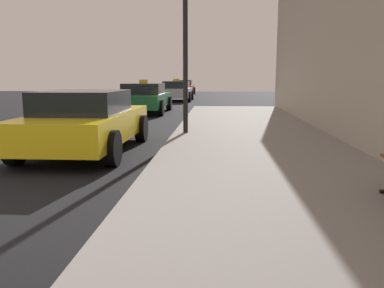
% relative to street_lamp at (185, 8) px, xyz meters
% --- Properties ---
extents(sidewalk, '(4.00, 32.00, 0.15)m').
position_rel_street_lamp_xyz_m(sidewalk, '(1.69, -6.69, -3.10)').
color(sidewalk, gray).
rests_on(sidewalk, ground_plane).
extents(street_lamp, '(0.36, 0.36, 4.44)m').
position_rel_street_lamp_xyz_m(street_lamp, '(0.00, 0.00, 0.00)').
color(street_lamp, black).
rests_on(street_lamp, sidewalk).
extents(car_yellow, '(1.96, 4.27, 1.27)m').
position_rel_street_lamp_xyz_m(car_yellow, '(-1.89, -1.99, -2.53)').
color(car_yellow, yellow).
rests_on(car_yellow, ground_plane).
extents(car_green, '(1.99, 4.38, 1.43)m').
position_rel_street_lamp_xyz_m(car_green, '(-2.34, 7.16, -2.53)').
color(car_green, '#196638').
rests_on(car_green, ground_plane).
extents(car_silver, '(2.01, 4.00, 1.43)m').
position_rel_street_lamp_xyz_m(car_silver, '(-1.83, 15.89, -2.53)').
color(car_silver, '#B7B7BF').
rests_on(car_silver, ground_plane).
extents(car_red, '(1.96, 4.27, 1.27)m').
position_rel_street_lamp_xyz_m(car_red, '(-2.18, 24.73, -2.53)').
color(car_red, red).
rests_on(car_red, ground_plane).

